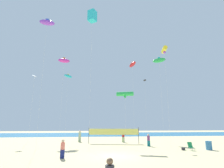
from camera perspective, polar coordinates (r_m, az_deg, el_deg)
ground_plane at (r=17.72m, az=0.91°, el=-22.15°), size 120.00×120.00×0.00m
ocean_band at (r=52.85m, az=-4.11°, el=-15.80°), size 120.00×20.00×0.01m
beachgoer_maroon_shirt at (r=30.20m, az=3.62°, el=-16.35°), size 0.41×0.41×1.81m
beachgoer_plum_shirt at (r=25.37m, az=11.66°, el=-17.08°), size 0.37×0.37×1.61m
beachgoer_sage_shirt at (r=31.32m, az=-10.32°, el=-15.99°), size 0.43×0.43×1.87m
beachgoer_coral_shirt at (r=17.05m, az=-15.57°, el=-19.20°), size 0.36×0.36×1.59m
folding_beach_chair at (r=23.00m, az=23.93°, el=-17.76°), size 0.52×0.65×0.89m
trash_barrel at (r=24.30m, az=28.66°, el=-16.93°), size 0.67×0.67×0.98m
volleyball_net at (r=28.15m, az=0.48°, el=-15.29°), size 7.58×1.42×2.40m
beach_handbag at (r=22.87m, az=21.92°, el=-18.78°), size 0.36×0.18×0.29m
kite_violet_inflatable at (r=26.91m, az=-20.15°, el=18.03°), size 2.24×0.90×16.91m
kite_yellow_tube at (r=26.85m, az=16.44°, el=10.45°), size 0.92×1.69×13.58m
kite_red_inflatable at (r=39.24m, az=6.59°, el=6.27°), size 1.53×2.60×16.25m
kite_cyan_inflatable at (r=32.75m, az=-13.94°, el=2.44°), size 1.56×0.92×11.66m
kite_white_diamond at (r=33.65m, az=-23.56°, el=2.21°), size 0.67×0.66×11.28m
kite_magenta_inflatable at (r=36.75m, az=-15.18°, el=7.26°), size 2.57×1.30×15.82m
kite_green_inflatable at (r=34.15m, az=14.89°, el=7.36°), size 2.54×1.52×15.02m
kite_black_diamond at (r=27.03m, az=10.47°, el=0.29°), size 0.47×0.47×9.47m
kite_green_tube at (r=23.66m, az=4.20°, el=-3.24°), size 2.31×1.17×7.09m
kite_cyan_box at (r=25.88m, az=-6.34°, el=20.83°), size 1.32×1.32×17.95m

